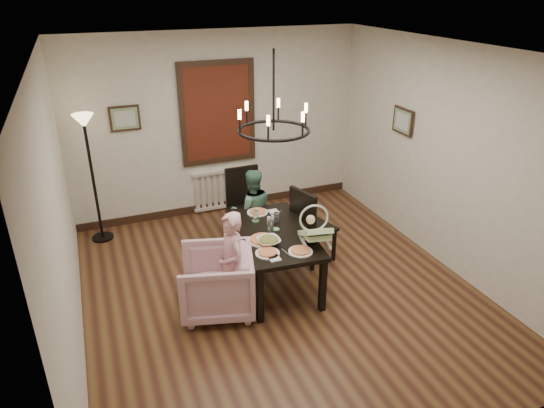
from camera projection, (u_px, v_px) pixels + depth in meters
room_shell at (268, 172)px, 5.61m from camera, size 4.51×5.00×2.81m
dining_table at (273, 238)px, 5.78m from camera, size 0.97×1.57×0.71m
chair_far at (247, 207)px, 6.75m from camera, size 0.48×0.48×1.08m
chair_right at (314, 224)px, 6.32m from camera, size 0.58×0.58×1.06m
armchair at (217, 282)px, 5.39m from camera, size 1.00×0.98×0.74m
elderly_woman at (232, 273)px, 5.31m from camera, size 0.28×0.39×1.02m
seated_man at (252, 218)px, 6.58m from camera, size 0.52×0.43×0.98m
baby_bouncer at (315, 230)px, 5.45m from camera, size 0.45×0.54×0.32m
salad_bowl at (269, 241)px, 5.47m from camera, size 0.31×0.31×0.08m
pizza_platter at (263, 240)px, 5.53m from camera, size 0.33×0.33×0.04m
drinking_glass at (271, 226)px, 5.72m from camera, size 0.07×0.07×0.15m
window_blinds at (218, 113)px, 7.29m from camera, size 1.00×0.03×1.40m
radiator at (221, 189)px, 7.83m from camera, size 0.92×0.12×0.62m
picture_back at (125, 118)px, 6.82m from camera, size 0.42×0.03×0.36m
picture_right at (403, 121)px, 6.69m from camera, size 0.03×0.42×0.36m
floor_lamp at (93, 181)px, 6.69m from camera, size 0.30×0.30×1.80m
chandelier at (274, 130)px, 5.23m from camera, size 0.80×0.80×0.04m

